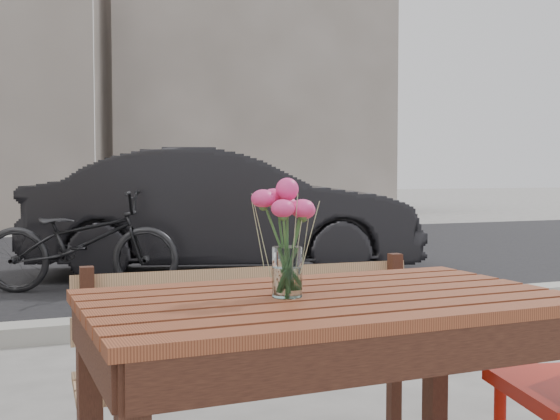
% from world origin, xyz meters
% --- Properties ---
extents(street, '(30.00, 8.12, 0.12)m').
position_xyz_m(street, '(0.00, 5.06, 0.03)').
color(street, black).
rests_on(street, ground).
extents(backdrop_buildings, '(15.50, 4.00, 8.00)m').
position_xyz_m(backdrop_buildings, '(0.17, 14.40, 3.60)').
color(backdrop_buildings, slate).
rests_on(backdrop_buildings, ground).
extents(main_table, '(1.26, 0.75, 0.77)m').
position_xyz_m(main_table, '(0.06, -0.08, 0.64)').
color(main_table, '#5E2B18').
rests_on(main_table, ground).
extents(main_bench, '(1.29, 0.43, 0.79)m').
position_xyz_m(main_bench, '(0.11, 0.59, 0.48)').
color(main_bench, '#8E6B49').
rests_on(main_bench, ground).
extents(main_vase, '(0.17, 0.17, 0.31)m').
position_xyz_m(main_vase, '(-0.04, -0.07, 0.96)').
color(main_vase, white).
rests_on(main_vase, main_table).
extents(parked_car, '(4.30, 2.53, 1.34)m').
position_xyz_m(parked_car, '(1.51, 5.50, 0.67)').
color(parked_car, black).
rests_on(parked_car, ground).
extents(bicycle, '(1.87, 1.19, 0.93)m').
position_xyz_m(bicycle, '(-0.06, 4.84, 0.47)').
color(bicycle, black).
rests_on(bicycle, ground).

